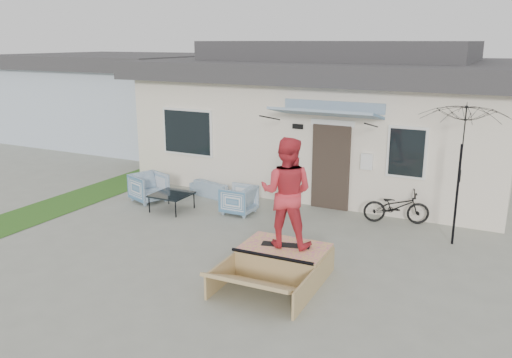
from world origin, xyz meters
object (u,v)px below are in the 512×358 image
at_px(patio_umbrella, 460,161).
at_px(bicycle, 397,203).
at_px(loveseat, 216,186).
at_px(skateboard, 286,244).
at_px(skate_ramp, 284,260).
at_px(coffee_table, 172,202).
at_px(skater, 287,190).
at_px(armchair_right, 239,198).
at_px(armchair_left, 149,186).

bearing_deg(patio_umbrella, bicycle, 149.89).
relative_size(loveseat, skateboard, 1.69).
distance_m(bicycle, skate_ramp, 3.84).
bearing_deg(bicycle, skate_ramp, 143.73).
bearing_deg(coffee_table, skater, -26.73).
distance_m(armchair_right, coffee_table, 1.67).
xyz_separation_m(bicycle, skate_ramp, (-1.17, -3.65, -0.22)).
bearing_deg(skateboard, skater, 0.00).
bearing_deg(skater, bicycle, -117.54).
distance_m(loveseat, patio_umbrella, 6.35).
bearing_deg(patio_umbrella, armchair_right, -176.89).
bearing_deg(armchair_right, skate_ramp, 41.94).
relative_size(loveseat, patio_umbrella, 0.67).
xyz_separation_m(coffee_table, skater, (3.95, -1.99, 1.32)).
relative_size(armchair_left, patio_umbrella, 0.37).
xyz_separation_m(armchair_left, skateboard, (4.94, -2.36, 0.12)).
bearing_deg(loveseat, armchair_left, 55.06).
bearing_deg(armchair_left, skateboard, -95.13).
relative_size(skate_ramp, skater, 1.03).
bearing_deg(bicycle, coffee_table, 88.98).
relative_size(loveseat, bicycle, 1.00).
bearing_deg(skater, coffee_table, -36.18).
bearing_deg(loveseat, bicycle, -165.85).
relative_size(bicycle, patio_umbrella, 0.67).
distance_m(armchair_left, patio_umbrella, 7.59).
bearing_deg(armchair_left, armchair_right, -65.29).
height_order(armchair_left, patio_umbrella, patio_umbrella).
xyz_separation_m(coffee_table, bicycle, (5.12, 1.61, 0.26)).
relative_size(armchair_left, coffee_table, 0.93).
bearing_deg(skateboard, bicycle, 56.89).
relative_size(coffee_table, skater, 0.45).
xyz_separation_m(patio_umbrella, skateboard, (-2.52, -2.82, -1.22)).
xyz_separation_m(armchair_right, skate_ramp, (2.38, -2.60, -0.12)).
xyz_separation_m(skateboard, skater, (0.00, 0.00, 1.01)).
height_order(coffee_table, skate_ramp, skate_ramp).
bearing_deg(patio_umbrella, skater, -131.82).
distance_m(coffee_table, skateboard, 4.43).
distance_m(skateboard, skater, 1.01).
bearing_deg(bicycle, skater, 143.47).
relative_size(skateboard, skater, 0.44).
bearing_deg(loveseat, patio_umbrella, -173.27).
distance_m(loveseat, skate_ramp, 5.09).
bearing_deg(patio_umbrella, skate_ramp, -131.30).
bearing_deg(coffee_table, loveseat, 77.95).
height_order(loveseat, armchair_left, armchair_left).
xyz_separation_m(armchair_right, skater, (2.38, -2.55, 1.16)).
bearing_deg(coffee_table, bicycle, 17.42).
xyz_separation_m(coffee_table, patio_umbrella, (6.47, 0.83, 1.53)).
bearing_deg(armchair_right, patio_umbrella, 92.58).
relative_size(armchair_left, skate_ramp, 0.40).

